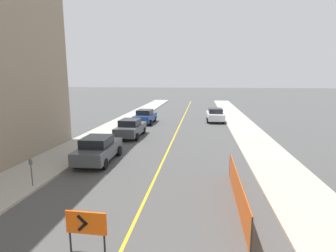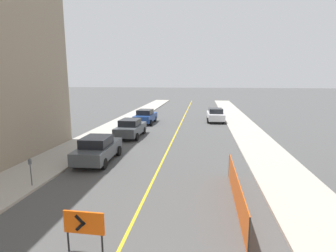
% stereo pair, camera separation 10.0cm
% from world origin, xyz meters
% --- Properties ---
extents(lane_stripe, '(0.12, 67.43, 0.01)m').
position_xyz_m(lane_stripe, '(0.00, 33.71, 0.00)').
color(lane_stripe, gold).
rests_on(lane_stripe, ground_plane).
extents(sidewalk_left, '(3.11, 67.43, 0.13)m').
position_xyz_m(sidewalk_left, '(-6.65, 33.71, 0.06)').
color(sidewalk_left, '#ADA89E').
rests_on(sidewalk_left, ground_plane).
extents(sidewalk_right, '(3.11, 67.43, 0.13)m').
position_xyz_m(sidewalk_right, '(6.65, 33.71, 0.06)').
color(sidewalk_right, '#ADA89E').
rests_on(sidewalk_right, ground_plane).
extents(arrow_barricade_primary, '(1.23, 0.10, 1.31)m').
position_xyz_m(arrow_barricade_primary, '(-0.94, 14.54, 0.92)').
color(arrow_barricade_primary, '#EF560C').
rests_on(arrow_barricade_primary, ground_plane).
extents(safety_mesh_fence, '(0.10, 6.33, 1.23)m').
position_xyz_m(safety_mesh_fence, '(3.80, 18.13, 0.62)').
color(safety_mesh_fence, '#EF560C').
rests_on(safety_mesh_fence, ground_plane).
extents(parked_car_curb_near, '(1.95, 4.35, 1.59)m').
position_xyz_m(parked_car_curb_near, '(-3.91, 22.81, 0.80)').
color(parked_car_curb_near, '#474C51').
rests_on(parked_car_curb_near, ground_plane).
extents(parked_car_curb_mid, '(1.94, 4.34, 1.59)m').
position_xyz_m(parked_car_curb_mid, '(-3.76, 29.72, 0.80)').
color(parked_car_curb_mid, '#474C51').
rests_on(parked_car_curb_mid, ground_plane).
extents(parked_car_curb_far, '(1.97, 4.37, 1.59)m').
position_xyz_m(parked_car_curb_far, '(-3.97, 36.70, 0.80)').
color(parked_car_curb_far, navy).
rests_on(parked_car_curb_far, ground_plane).
extents(parked_car_opposite_side, '(2.00, 4.38, 1.59)m').
position_xyz_m(parked_car_opposite_side, '(3.93, 38.96, 0.80)').
color(parked_car_opposite_side, silver).
rests_on(parked_car_opposite_side, ground_plane).
extents(parking_meter_near_curb, '(0.12, 0.11, 1.31)m').
position_xyz_m(parking_meter_near_curb, '(-5.44, 18.62, 1.05)').
color(parking_meter_near_curb, '#4C4C51').
rests_on(parking_meter_near_curb, sidewalk_left).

